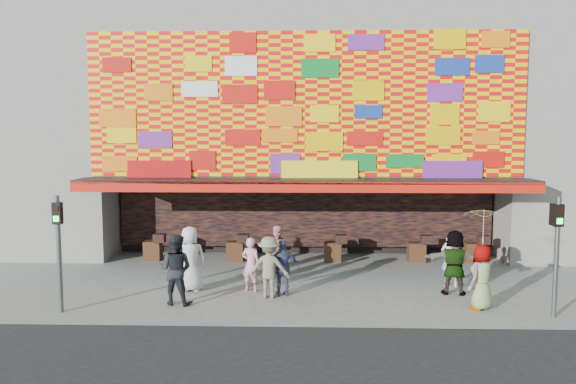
# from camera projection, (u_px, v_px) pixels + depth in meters

# --- Properties ---
(ground) EXTENTS (90.00, 90.00, 0.00)m
(ground) POSITION_uv_depth(u_px,v_px,m) (304.00, 297.00, 15.61)
(ground) COLOR slate
(ground) RESTS_ON ground
(shop_building) EXTENTS (15.20, 9.40, 10.00)m
(shop_building) POSITION_uv_depth(u_px,v_px,m) (305.00, 118.00, 23.23)
(shop_building) COLOR gray
(shop_building) RESTS_ON ground
(signal_left) EXTENTS (0.22, 0.20, 3.00)m
(signal_left) POSITION_uv_depth(u_px,v_px,m) (59.00, 240.00, 14.13)
(signal_left) COLOR #59595B
(signal_left) RESTS_ON ground
(signal_right) EXTENTS (0.22, 0.20, 3.00)m
(signal_right) POSITION_uv_depth(u_px,v_px,m) (557.00, 243.00, 13.75)
(signal_right) COLOR #59595B
(signal_right) RESTS_ON ground
(ped_a) EXTENTS (1.08, 0.90, 1.89)m
(ped_a) POSITION_uv_depth(u_px,v_px,m) (190.00, 259.00, 16.18)
(ped_a) COLOR silver
(ped_a) RESTS_ON ground
(ped_b) EXTENTS (0.67, 0.55, 1.57)m
(ped_b) POSITION_uv_depth(u_px,v_px,m) (251.00, 264.00, 16.19)
(ped_b) COLOR pink
(ped_b) RESTS_ON ground
(ped_c) EXTENTS (1.03, 0.86, 1.89)m
(ped_c) POSITION_uv_depth(u_px,v_px,m) (176.00, 269.00, 14.91)
(ped_c) COLOR black
(ped_c) RESTS_ON ground
(ped_d) EXTENTS (1.15, 0.72, 1.71)m
(ped_d) POSITION_uv_depth(u_px,v_px,m) (269.00, 267.00, 15.53)
(ped_d) COLOR #787457
(ped_d) RESTS_ON ground
(ped_e) EXTENTS (0.99, 0.58, 1.59)m
(ped_e) POSITION_uv_depth(u_px,v_px,m) (283.00, 268.00, 15.73)
(ped_e) COLOR #383F63
(ped_e) RESTS_ON ground
(ped_f) EXTENTS (1.80, 0.89, 1.86)m
(ped_f) POSITION_uv_depth(u_px,v_px,m) (454.00, 262.00, 15.86)
(ped_f) COLOR gray
(ped_f) RESTS_ON ground
(ped_g) EXTENTS (0.98, 0.95, 1.70)m
(ped_g) POSITION_uv_depth(u_px,v_px,m) (482.00, 277.00, 14.48)
(ped_g) COLOR gray
(ped_g) RESTS_ON ground
(ped_h) EXTENTS (0.71, 0.60, 1.64)m
(ped_h) POSITION_uv_depth(u_px,v_px,m) (451.00, 259.00, 16.73)
(ped_h) COLOR silver
(ped_h) RESTS_ON ground
(ped_i) EXTENTS (0.81, 0.64, 1.63)m
(ped_i) POSITION_uv_depth(u_px,v_px,m) (276.00, 250.00, 18.05)
(ped_i) COLOR pink
(ped_i) RESTS_ON ground
(parasol) EXTENTS (1.22, 1.23, 1.88)m
(parasol) POSITION_uv_depth(u_px,v_px,m) (484.00, 227.00, 14.35)
(parasol) COLOR #FFEBA0
(parasol) RESTS_ON ground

